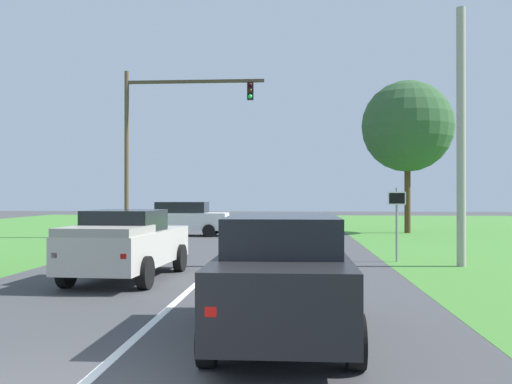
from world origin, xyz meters
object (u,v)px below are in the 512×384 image
Objects in this scene: traffic_light at (159,129)px; keep_moving_sign at (397,215)px; pickup_truck_lead at (127,243)px; oak_tree_right at (407,127)px; crossing_suv_far at (185,218)px; utility_pole_right at (461,137)px; red_suv_near at (283,273)px.

traffic_light is 3.54× the size of keep_moving_sign.
oak_tree_right reaches higher than pickup_truck_lead.
utility_pole_right is at bearing -48.66° from crossing_suv_far.
utility_pole_right is at bearing -95.06° from oak_tree_right.
traffic_light reaches higher than crossing_suv_far.
traffic_light is at bearing 108.72° from red_suv_near.
oak_tree_right is (3.23, 14.95, 4.75)m from keep_moving_sign.
keep_moving_sign reaches higher than red_suv_near.
oak_tree_right is (13.85, 4.79, 0.58)m from traffic_light.
red_suv_near is 7.32m from pickup_truck_lead.
keep_moving_sign is (7.90, 4.59, 0.63)m from pickup_truck_lead.
red_suv_near is 26.90m from oak_tree_right.
oak_tree_right reaches higher than crossing_suv_far.
oak_tree_right is (11.14, 19.54, 5.37)m from pickup_truck_lead.
red_suv_near is 1.07× the size of crossing_suv_far.
keep_moving_sign is 16.02m from oak_tree_right.
utility_pole_right is (-1.42, -16.07, -2.24)m from oak_tree_right.
pickup_truck_lead is 2.13× the size of keep_moving_sign.
traffic_light reaches higher than keep_moving_sign.
traffic_light is 0.98× the size of oak_tree_right.
utility_pole_right is (12.42, -11.28, -1.66)m from traffic_light.
utility_pole_right is at bearing -42.23° from traffic_light.
crossing_suv_far is at bearing 95.68° from pickup_truck_lead.
crossing_suv_far is at bearing 104.89° from red_suv_near.
red_suv_near is at bearing -54.03° from pickup_truck_lead.
crossing_suv_far is at bearing 56.28° from traffic_light.
traffic_light is at bearing 137.77° from utility_pole_right.
crossing_suv_far is (-5.93, 22.30, -0.04)m from red_suv_near.
crossing_suv_far is at bearing -166.04° from oak_tree_right.
crossing_suv_far is 0.56× the size of utility_pole_right.
keep_moving_sign is 0.28× the size of oak_tree_right.
keep_moving_sign is 15.16m from crossing_suv_far.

